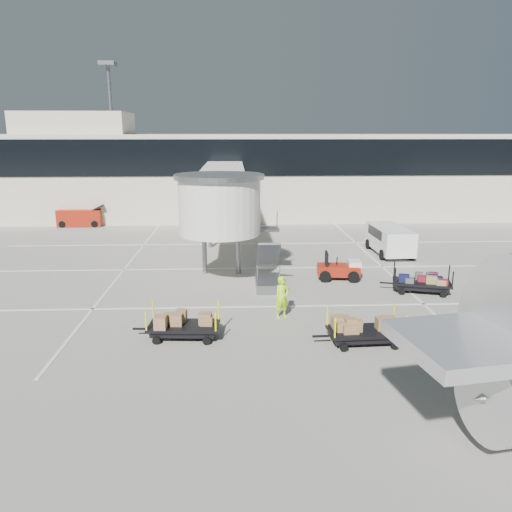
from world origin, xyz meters
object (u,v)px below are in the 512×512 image
at_px(box_cart_far, 183,326).
at_px(ground_worker, 282,297).
at_px(minivan, 389,238).
at_px(belt_loader, 81,218).
at_px(suitcase_cart, 421,283).
at_px(box_cart_near, 362,330).
at_px(baggage_tug, 340,269).

distance_m(box_cart_far, ground_worker, 4.76).
bearing_deg(box_cart_far, minivan, 51.59).
relative_size(box_cart_far, belt_loader, 0.87).
distance_m(suitcase_cart, minivan, 8.69).
bearing_deg(box_cart_near, suitcase_cart, 50.70).
distance_m(box_cart_near, minivan, 16.00).
distance_m(baggage_tug, ground_worker, 7.09).
xyz_separation_m(ground_worker, minivan, (8.54, 11.99, 0.16)).
relative_size(box_cart_near, minivan, 0.71).
bearing_deg(box_cart_far, belt_loader, 118.09).
height_order(box_cart_far, minivan, minivan).
relative_size(baggage_tug, suitcase_cart, 0.68).
relative_size(box_cart_near, box_cart_far, 1.01).
bearing_deg(minivan, baggage_tug, -129.06).
xyz_separation_m(box_cart_far, minivan, (12.77, 14.13, 0.60)).
distance_m(suitcase_cart, box_cart_far, 13.07).
distance_m(ground_worker, belt_loader, 28.34).
bearing_deg(minivan, box_cart_near, -111.88).
distance_m(baggage_tug, belt_loader, 26.39).
bearing_deg(box_cart_far, baggage_tug, 48.68).
relative_size(suitcase_cart, box_cart_near, 1.02).
relative_size(box_cart_near, ground_worker, 1.85).
xyz_separation_m(box_cart_near, ground_worker, (-2.92, 2.98, 0.40)).
bearing_deg(baggage_tug, belt_loader, 143.51).
bearing_deg(belt_loader, baggage_tug, -42.10).
relative_size(baggage_tug, ground_worker, 1.29).
distance_m(box_cart_near, belt_loader, 32.45).
bearing_deg(box_cart_near, minivan, 66.66).
bearing_deg(suitcase_cart, minivan, 99.47).
xyz_separation_m(suitcase_cart, minivan, (0.91, 8.62, 0.61)).
bearing_deg(ground_worker, suitcase_cart, -2.33).
height_order(baggage_tug, minivan, minivan).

